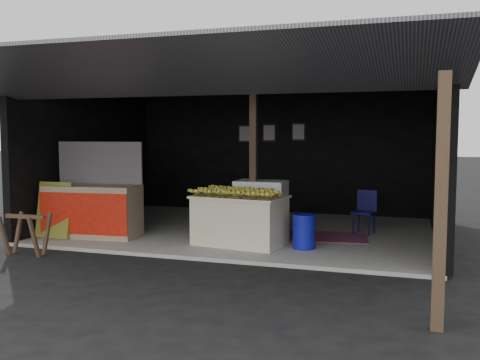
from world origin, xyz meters
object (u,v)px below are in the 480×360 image
(neighbor_stall, at_px, (93,208))
(water_barrel, at_px, (304,232))
(plastic_chair, at_px, (365,208))
(banana_table, at_px, (240,220))
(white_crate, at_px, (261,208))
(sawhorse, at_px, (26,230))

(neighbor_stall, height_order, water_barrel, neighbor_stall)
(water_barrel, xyz_separation_m, plastic_chair, (0.83, 1.67, 0.20))
(banana_table, distance_m, white_crate, 0.91)
(water_barrel, relative_size, plastic_chair, 0.66)
(white_crate, relative_size, neighbor_stall, 0.58)
(neighbor_stall, bearing_deg, water_barrel, -3.37)
(neighbor_stall, relative_size, water_barrel, 3.23)
(banana_table, xyz_separation_m, sawhorse, (-3.00, -1.60, -0.06))
(banana_table, distance_m, plastic_chair, 2.54)
(neighbor_stall, distance_m, water_barrel, 3.84)
(neighbor_stall, bearing_deg, sawhorse, -105.16)
(white_crate, bearing_deg, water_barrel, -42.36)
(neighbor_stall, relative_size, sawhorse, 2.49)
(neighbor_stall, distance_m, plastic_chair, 4.99)
(white_crate, relative_size, water_barrel, 1.89)
(neighbor_stall, xyz_separation_m, water_barrel, (3.83, 0.13, -0.25))
(plastic_chair, bearing_deg, white_crate, -141.88)
(banana_table, xyz_separation_m, plastic_chair, (1.91, 1.68, 0.05))
(sawhorse, bearing_deg, plastic_chair, 31.24)
(water_barrel, height_order, plastic_chair, plastic_chair)
(white_crate, distance_m, sawhorse, 3.99)
(banana_table, height_order, water_barrel, banana_table)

